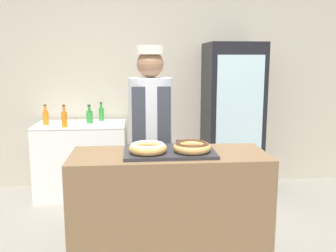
# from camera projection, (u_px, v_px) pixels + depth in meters

# --- Properties ---
(wall_back) EXTENTS (8.00, 0.06, 2.70)m
(wall_back) POSITION_uv_depth(u_px,v_px,m) (154.00, 78.00, 4.68)
(wall_back) COLOR #BCB29E
(wall_back) RESTS_ON ground_plane
(display_counter) EXTENTS (1.40, 0.55, 0.93)m
(display_counter) POSITION_uv_depth(u_px,v_px,m) (169.00, 215.00, 2.74)
(display_counter) COLOR brown
(display_counter) RESTS_ON ground_plane
(serving_tray) EXTENTS (0.64, 0.42, 0.02)m
(serving_tray) POSITION_uv_depth(u_px,v_px,m) (169.00, 152.00, 2.66)
(serving_tray) COLOR #2D2D33
(serving_tray) RESTS_ON display_counter
(donut_light_glaze) EXTENTS (0.26, 0.26, 0.07)m
(donut_light_glaze) POSITION_uv_depth(u_px,v_px,m) (148.00, 147.00, 2.58)
(donut_light_glaze) COLOR tan
(donut_light_glaze) RESTS_ON serving_tray
(donut_chocolate_glaze) EXTENTS (0.26, 0.26, 0.07)m
(donut_chocolate_glaze) POSITION_uv_depth(u_px,v_px,m) (192.00, 147.00, 2.60)
(donut_chocolate_glaze) COLOR tan
(donut_chocolate_glaze) RESTS_ON serving_tray
(brownie_back_left) EXTENTS (0.08, 0.08, 0.03)m
(brownie_back_left) POSITION_uv_depth(u_px,v_px,m) (153.00, 143.00, 2.80)
(brownie_back_left) COLOR #382111
(brownie_back_left) RESTS_ON serving_tray
(brownie_back_right) EXTENTS (0.08, 0.08, 0.03)m
(brownie_back_right) POSITION_uv_depth(u_px,v_px,m) (182.00, 143.00, 2.82)
(brownie_back_right) COLOR #382111
(brownie_back_right) RESTS_ON serving_tray
(baker_person) EXTENTS (0.37, 0.37, 1.70)m
(baker_person) POSITION_uv_depth(u_px,v_px,m) (151.00, 141.00, 3.17)
(baker_person) COLOR #4C4C51
(baker_person) RESTS_ON ground_plane
(beverage_fridge) EXTENTS (0.64, 0.66, 1.78)m
(beverage_fridge) POSITION_uv_depth(u_px,v_px,m) (232.00, 119.00, 4.45)
(beverage_fridge) COLOR black
(beverage_fridge) RESTS_ON ground_plane
(chest_freezer) EXTENTS (1.02, 0.61, 0.85)m
(chest_freezer) POSITION_uv_depth(u_px,v_px,m) (82.00, 159.00, 4.39)
(chest_freezer) COLOR white
(chest_freezer) RESTS_ON ground_plane
(bottle_orange) EXTENTS (0.06, 0.06, 0.25)m
(bottle_orange) POSITION_uv_depth(u_px,v_px,m) (64.00, 119.00, 4.07)
(bottle_orange) COLOR orange
(bottle_orange) RESTS_ON chest_freezer
(bottle_green) EXTENTS (0.06, 0.06, 0.22)m
(bottle_green) POSITION_uv_depth(u_px,v_px,m) (101.00, 114.00, 4.51)
(bottle_green) COLOR #2D8C38
(bottle_green) RESTS_ON chest_freezer
(bottle_orange_b) EXTENTS (0.07, 0.07, 0.23)m
(bottle_orange_b) POSITION_uv_depth(u_px,v_px,m) (46.00, 117.00, 4.22)
(bottle_orange_b) COLOR orange
(bottle_orange_b) RESTS_ON chest_freezer
(bottle_green_b) EXTENTS (0.07, 0.07, 0.22)m
(bottle_green_b) POSITION_uv_depth(u_px,v_px,m) (89.00, 116.00, 4.33)
(bottle_green_b) COLOR #2D8C38
(bottle_green_b) RESTS_ON chest_freezer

